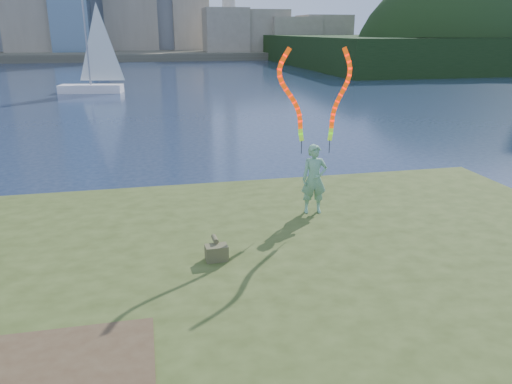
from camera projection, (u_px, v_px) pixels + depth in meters
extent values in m
plane|color=#1A2842|center=(187.00, 303.00, 9.18)|extent=(320.00, 320.00, 0.00)
cube|color=#364518|center=(199.00, 357.00, 7.01)|extent=(17.00, 15.00, 0.30)
cube|color=#364518|center=(197.00, 334.00, 7.12)|extent=(14.00, 12.00, 0.30)
cube|color=#514B3B|center=(144.00, 53.00, 97.21)|extent=(320.00, 40.00, 1.20)
imported|color=#156B30|center=(314.00, 179.00, 11.23)|extent=(0.62, 0.45, 1.58)
cylinder|color=black|center=(301.00, 147.00, 11.08)|extent=(0.02, 0.02, 0.30)
cylinder|color=black|center=(329.00, 147.00, 11.13)|extent=(0.02, 0.02, 0.30)
cube|color=brown|center=(217.00, 253.00, 9.03)|extent=(0.41, 0.28, 0.29)
cylinder|color=brown|center=(215.00, 239.00, 9.15)|extent=(0.11, 0.27, 0.10)
cube|color=white|center=(91.00, 89.00, 39.86)|extent=(5.10, 2.40, 0.69)
cylinder|color=gray|center=(86.00, 39.00, 38.68)|extent=(0.14, 0.14, 7.45)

